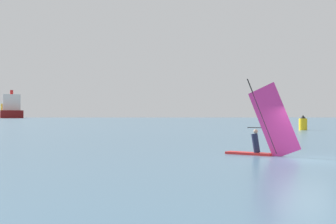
# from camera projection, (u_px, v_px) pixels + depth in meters

# --- Properties ---
(ground_plane) EXTENTS (4000.00, 4000.00, 0.00)m
(ground_plane) POSITION_uv_depth(u_px,v_px,m) (302.00, 160.00, 18.33)
(ground_plane) COLOR #476B84
(windsurfer) EXTENTS (3.49, 2.36, 4.08)m
(windsurfer) POSITION_uv_depth(u_px,v_px,m) (262.00, 136.00, 20.45)
(windsurfer) COLOR red
(windsurfer) RESTS_ON ground_plane
(cargo_ship) EXTENTS (112.40, 191.75, 38.10)m
(cargo_ship) POSITION_uv_depth(u_px,v_px,m) (10.00, 112.00, 614.90)
(cargo_ship) COLOR maroon
(cargo_ship) RESTS_ON ground_plane
(channel_buoy) EXTENTS (1.17, 1.17, 2.20)m
(channel_buoy) POSITION_uv_depth(u_px,v_px,m) (303.00, 123.00, 58.79)
(channel_buoy) COLOR yellow
(channel_buoy) RESTS_ON ground_plane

